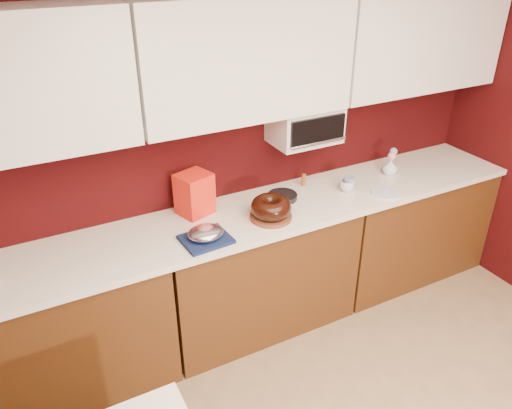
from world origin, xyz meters
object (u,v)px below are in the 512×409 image
(pandoro_box, at_px, (194,194))
(bundt_cake, at_px, (271,207))
(foil_ham_nest, at_px, (206,233))
(coffee_mug, at_px, (347,185))
(toaster_oven, at_px, (305,124))
(flower_vase, at_px, (390,166))
(blue_jar, at_px, (349,184))

(pandoro_box, bearing_deg, bundt_cake, -54.45)
(foil_ham_nest, distance_m, coffee_mug, 1.13)
(toaster_oven, bearing_deg, bundt_cake, -145.67)
(foil_ham_nest, distance_m, flower_vase, 1.58)
(blue_jar, bearing_deg, coffee_mug, -160.43)
(toaster_oven, distance_m, bundt_cake, 0.63)
(bundt_cake, bearing_deg, pandoro_box, 143.71)
(bundt_cake, bearing_deg, toaster_oven, 34.33)
(foil_ham_nest, relative_size, pandoro_box, 0.78)
(foil_ham_nest, distance_m, pandoro_box, 0.36)
(bundt_cake, bearing_deg, blue_jar, 7.95)
(pandoro_box, height_order, blue_jar, pandoro_box)
(toaster_oven, distance_m, blue_jar, 0.54)
(foil_ham_nest, xyz_separation_m, pandoro_box, (0.07, 0.34, 0.08))
(bundt_cake, relative_size, pandoro_box, 0.95)
(pandoro_box, xyz_separation_m, blue_jar, (1.07, -0.19, -0.09))
(blue_jar, xyz_separation_m, flower_vase, (0.43, 0.06, 0.02))
(coffee_mug, bearing_deg, blue_jar, 19.57)
(foil_ham_nest, relative_size, blue_jar, 2.21)
(coffee_mug, relative_size, blue_jar, 0.98)
(toaster_oven, height_order, coffee_mug, toaster_oven)
(flower_vase, bearing_deg, pandoro_box, 175.03)
(foil_ham_nest, bearing_deg, toaster_oven, 20.67)
(coffee_mug, bearing_deg, bundt_cake, -172.46)
(coffee_mug, height_order, flower_vase, flower_vase)
(foil_ham_nest, bearing_deg, pandoro_box, 78.21)
(foil_ham_nest, height_order, pandoro_box, pandoro_box)
(foil_ham_nest, height_order, blue_jar, blue_jar)
(foil_ham_nest, bearing_deg, flower_vase, 7.67)
(flower_vase, bearing_deg, coffee_mug, -170.85)
(bundt_cake, relative_size, coffee_mug, 2.74)
(bundt_cake, height_order, foil_ham_nest, bundt_cake)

